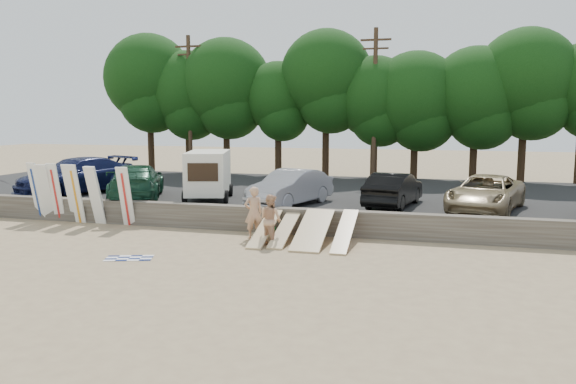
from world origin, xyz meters
name	(u,v)px	position (x,y,z in m)	size (l,w,h in m)	color
ground	(259,250)	(0.00, 0.00, 0.00)	(120.00, 120.00, 0.00)	tan
seawall	(282,220)	(0.00, 3.00, 0.50)	(44.00, 0.50, 1.00)	#6B6356
parking_lot	(322,197)	(0.00, 10.50, 0.35)	(44.00, 14.50, 0.70)	#282828
treeline	(334,87)	(-0.76, 17.56, 6.40)	(32.56, 6.36, 9.46)	#382616
utility_poles	(375,101)	(2.00, 16.00, 5.43)	(25.80, 0.26, 9.00)	#473321
box_trailer	(208,173)	(-4.49, 6.13, 1.96)	(2.74, 3.87, 2.25)	white
car_0	(76,176)	(-11.75, 6.30, 1.59)	(2.50, 6.16, 1.79)	#12183F
car_1	(137,181)	(-7.91, 5.57, 1.50)	(2.25, 5.54, 1.61)	#163E2A
car_2	(291,188)	(-0.35, 5.53, 1.47)	(1.63, 4.69, 1.54)	#99999E
car_3	(394,189)	(4.02, 6.42, 1.43)	(1.55, 4.43, 1.46)	black
car_4	(486,193)	(7.77, 6.26, 1.43)	(2.43, 5.26, 1.46)	#9A8662
surfboard_upright_0	(36,192)	(-11.11, 2.62, 1.29)	(0.50, 0.06, 2.60)	white
surfboard_upright_1	(46,193)	(-10.56, 2.53, 1.26)	(0.50, 0.06, 2.60)	white
surfboard_upright_2	(56,193)	(-10.10, 2.59, 1.28)	(0.50, 0.06, 2.60)	white
surfboard_upright_3	(72,193)	(-9.29, 2.59, 1.28)	(0.50, 0.06, 2.60)	white
surfboard_upright_4	(76,194)	(-9.02, 2.48, 1.28)	(0.50, 0.06, 2.60)	white
surfboard_upright_5	(95,196)	(-8.02, 2.39, 1.26)	(0.50, 0.06, 2.60)	white
surfboard_upright_6	(96,195)	(-8.12, 2.61, 1.25)	(0.50, 0.06, 2.60)	white
surfboard_upright_7	(126,197)	(-6.60, 2.44, 1.26)	(0.50, 0.06, 2.60)	white
surfboard_low_0	(265,228)	(-0.19, 1.38, 0.49)	(0.56, 3.00, 0.07)	#D1B584
surfboard_low_1	(285,228)	(0.52, 1.57, 0.47)	(0.56, 3.00, 0.07)	#D1B584
surfboard_low_2	(306,229)	(1.35, 1.38, 0.52)	(0.56, 3.00, 0.07)	#D1B584
surfboard_low_3	(320,230)	(1.85, 1.38, 0.52)	(0.56, 3.00, 0.07)	#D1B584
surfboard_low_4	(345,231)	(2.77, 1.37, 0.54)	(0.56, 3.00, 0.07)	#D1B584
beachgoer_a	(254,213)	(-0.76, 1.73, 0.98)	(0.72, 0.47, 1.96)	tan
beachgoer_b	(271,219)	(0.15, 0.96, 0.91)	(0.88, 0.69, 1.81)	tan
cooler	(270,231)	(-0.33, 2.40, 0.16)	(0.38, 0.30, 0.32)	green
gear_bag	(282,233)	(0.16, 2.40, 0.11)	(0.30, 0.25, 0.22)	#CD6918
beach_towel	(129,258)	(-3.69, -2.20, 0.01)	(1.50, 1.50, 0.00)	white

